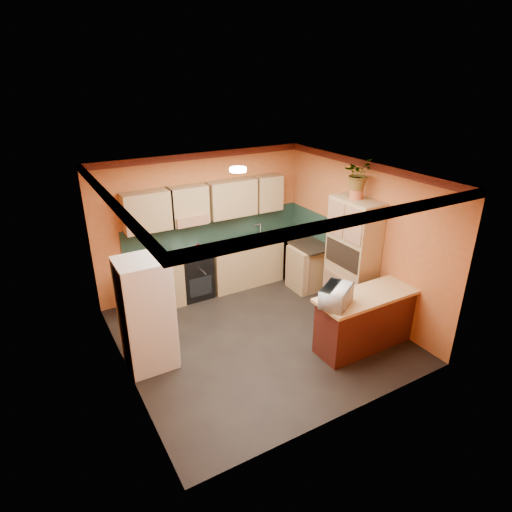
{
  "coord_description": "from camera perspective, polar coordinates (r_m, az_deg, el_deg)",
  "views": [
    {
      "loc": [
        -3.02,
        -5.19,
        4.06
      ],
      "look_at": [
        0.23,
        0.45,
        1.22
      ],
      "focal_mm": 30.0,
      "sensor_mm": 36.0,
      "label": 1
    }
  ],
  "objects": [
    {
      "name": "stove",
      "position": [
        8.3,
        -8.23,
        -2.43
      ],
      "size": [
        0.58,
        0.58,
        0.91
      ],
      "primitive_type": "cube",
      "color": "black",
      "rests_on": "ground"
    },
    {
      "name": "sink",
      "position": [
        8.66,
        0.18,
        2.43
      ],
      "size": [
        0.48,
        0.4,
        0.03
      ],
      "primitive_type": "cube",
      "color": "silver",
      "rests_on": "countertop_back"
    },
    {
      "name": "microwave",
      "position": [
        6.28,
        10.64,
        -5.25
      ],
      "size": [
        0.64,
        0.58,
        0.29
      ],
      "primitive_type": "imported",
      "rotation": [
        0.0,
        0.0,
        0.55
      ],
      "color": "white",
      "rests_on": "bar_top"
    },
    {
      "name": "kettle",
      "position": [
        8.07,
        -7.66,
        1.07
      ],
      "size": [
        0.21,
        0.21,
        0.18
      ],
      "primitive_type": null,
      "rotation": [
        0.0,
        0.0,
        -0.27
      ],
      "color": "#AB0E0B",
      "rests_on": "stove"
    },
    {
      "name": "countertop_right",
      "position": [
        8.44,
        7.44,
        1.38
      ],
      "size": [
        0.62,
        0.8,
        0.04
      ],
      "primitive_type": "cube",
      "color": "black",
      "rests_on": "base_cabinets_right"
    },
    {
      "name": "base_cabinets_right",
      "position": [
        8.62,
        7.28,
        -1.45
      ],
      "size": [
        0.6,
        0.8,
        0.88
      ],
      "primitive_type": "cube",
      "color": "tan",
      "rests_on": "ground"
    },
    {
      "name": "countertop_back",
      "position": [
        8.34,
        -4.44,
        1.24
      ],
      "size": [
        3.65,
        0.62,
        0.04
      ],
      "primitive_type": "cube",
      "color": "black",
      "rests_on": "base_cabinets_back"
    },
    {
      "name": "fern_pot",
      "position": [
        7.32,
        13.22,
        8.06
      ],
      "size": [
        0.22,
        0.22,
        0.16
      ],
      "primitive_type": "cylinder",
      "color": "#AD4E29",
      "rests_on": "pantry"
    },
    {
      "name": "bar_top",
      "position": [
        6.82,
        15.35,
        -4.91
      ],
      "size": [
        1.9,
        0.65,
        0.05
      ],
      "primitive_type": "cube",
      "color": "tan",
      "rests_on": "breakfast_bar"
    },
    {
      "name": "fridge",
      "position": [
        6.37,
        -14.46,
        -7.51
      ],
      "size": [
        0.68,
        0.66,
        1.7
      ],
      "primitive_type": "cube",
      "color": "white",
      "rests_on": "ground"
    },
    {
      "name": "room_shell",
      "position": [
        6.56,
        -0.87,
        6.08
      ],
      "size": [
        4.24,
        4.24,
        2.72
      ],
      "color": "black",
      "rests_on": "ground"
    },
    {
      "name": "pantry",
      "position": [
        7.65,
        12.69,
        -0.2
      ],
      "size": [
        0.48,
        0.9,
        2.1
      ],
      "primitive_type": "cube",
      "color": "tan",
      "rests_on": "ground"
    },
    {
      "name": "fern",
      "position": [
        7.24,
        13.47,
        10.64
      ],
      "size": [
        0.56,
        0.52,
        0.52
      ],
      "primitive_type": "imported",
      "rotation": [
        0.0,
        0.0,
        0.3
      ],
      "color": "tan",
      "rests_on": "fern_pot"
    },
    {
      "name": "breakfast_bar",
      "position": [
        7.05,
        14.94,
        -8.24
      ],
      "size": [
        1.8,
        0.55,
        0.88
      ],
      "primitive_type": "cube",
      "color": "#502312",
      "rests_on": "ground"
    },
    {
      "name": "base_cabinets_back",
      "position": [
        8.53,
        -4.34,
        -1.62
      ],
      "size": [
        3.65,
        0.6,
        0.88
      ],
      "primitive_type": "cube",
      "color": "tan",
      "rests_on": "ground"
    }
  ]
}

